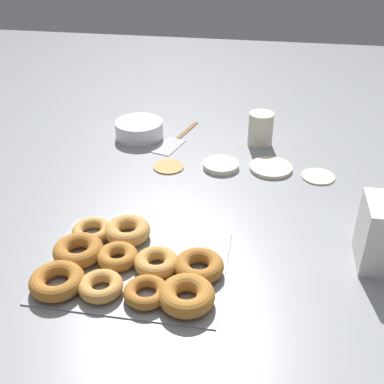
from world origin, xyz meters
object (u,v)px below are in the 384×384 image
(pancake_2, at_px, (221,165))
(spatula, at_px, (173,142))
(paper_cup, at_px, (261,129))
(pancake_3, at_px, (271,168))
(donut_tray, at_px, (128,264))
(pancake_1, at_px, (318,176))
(batter_bowl, at_px, (139,129))
(pancake_0, at_px, (169,166))

(pancake_2, xyz_separation_m, spatula, (-0.17, 0.13, -0.01))
(paper_cup, bearing_deg, pancake_3, -75.67)
(pancake_2, height_order, spatula, pancake_2)
(pancake_2, xyz_separation_m, donut_tray, (-0.14, -0.47, 0.01))
(pancake_3, relative_size, spatula, 0.46)
(pancake_3, bearing_deg, pancake_2, -174.63)
(pancake_2, bearing_deg, paper_cup, 58.94)
(pancake_1, bearing_deg, pancake_2, 177.85)
(pancake_3, relative_size, paper_cup, 1.16)
(paper_cup, relative_size, spatula, 0.40)
(pancake_1, xyz_separation_m, batter_bowl, (-0.55, 0.17, 0.02))
(pancake_1, distance_m, spatula, 0.46)
(pancake_1, xyz_separation_m, donut_tray, (-0.41, -0.46, 0.01))
(pancake_2, relative_size, spatula, 0.39)
(batter_bowl, height_order, paper_cup, paper_cup)
(pancake_1, xyz_separation_m, paper_cup, (-0.17, 0.18, 0.05))
(pancake_2, xyz_separation_m, paper_cup, (0.10, 0.17, 0.04))
(batter_bowl, relative_size, spatula, 0.58)
(pancake_3, height_order, batter_bowl, batter_bowl)
(pancake_1, distance_m, batter_bowl, 0.57)
(donut_tray, distance_m, spatula, 0.60)
(batter_bowl, bearing_deg, spatula, -12.00)
(pancake_0, height_order, pancake_3, pancake_3)
(batter_bowl, bearing_deg, pancake_2, -29.32)
(pancake_1, bearing_deg, batter_bowl, 163.07)
(pancake_2, distance_m, pancake_3, 0.14)
(pancake_1, relative_size, paper_cup, 0.88)
(pancake_0, xyz_separation_m, donut_tray, (0.01, -0.45, 0.01))
(spatula, bearing_deg, pancake_1, 87.56)
(pancake_2, distance_m, batter_bowl, 0.32)
(pancake_3, relative_size, batter_bowl, 0.79)
(pancake_3, bearing_deg, paper_cup, 104.33)
(pancake_2, xyz_separation_m, batter_bowl, (-0.28, 0.16, 0.02))
(paper_cup, bearing_deg, pancake_2, -121.06)
(pancake_1, xyz_separation_m, pancake_3, (-0.13, 0.02, 0.00))
(pancake_1, height_order, pancake_2, pancake_2)
(batter_bowl, bearing_deg, paper_cup, 1.57)
(pancake_1, relative_size, batter_bowl, 0.60)
(pancake_2, distance_m, spatula, 0.21)
(pancake_1, distance_m, paper_cup, 0.25)
(pancake_3, distance_m, spatula, 0.33)
(pancake_0, bearing_deg, donut_tray, -88.59)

